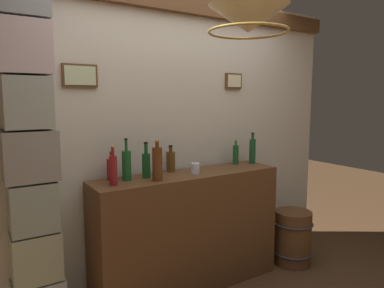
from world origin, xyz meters
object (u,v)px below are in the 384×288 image
object	(u,v)px
liquor_bottle_rye	(127,165)
glass_tumbler_rocks	(195,168)
wooden_barrel	(293,237)
pendant_lamp	(248,20)
liquor_bottle_bourbon	(171,161)
liquor_bottle_whiskey	(236,154)
liquor_bottle_rum	(112,169)
liquor_bottle_brandy	(113,170)
liquor_bottle_scotch	(252,151)
liquor_bottle_sherry	(157,163)
liquor_bottle_mezcal	(146,164)

from	to	relation	value
liquor_bottle_rye	glass_tumbler_rocks	distance (m)	0.57
wooden_barrel	pendant_lamp	bearing A→B (deg)	-155.13
liquor_bottle_bourbon	liquor_bottle_whiskey	world-z (taller)	liquor_bottle_whiskey
wooden_barrel	liquor_bottle_rum	bearing A→B (deg)	169.72
liquor_bottle_whiskey	liquor_bottle_brandy	bearing A→B (deg)	-173.08
liquor_bottle_rye	glass_tumbler_rocks	world-z (taller)	liquor_bottle_rye
liquor_bottle_rum	glass_tumbler_rocks	xyz separation A→B (m)	(0.65, -0.16, -0.04)
liquor_bottle_rum	liquor_bottle_scotch	world-z (taller)	liquor_bottle_scotch
liquor_bottle_whiskey	wooden_barrel	size ratio (longest dim) A/B	0.45
liquor_bottle_rye	liquor_bottle_brandy	bearing A→B (deg)	-146.15
glass_tumbler_rocks	wooden_barrel	xyz separation A→B (m)	(1.04, -0.15, -0.77)
liquor_bottle_sherry	liquor_bottle_rye	xyz separation A→B (m)	(-0.19, 0.14, -0.01)
liquor_bottle_scotch	liquor_bottle_whiskey	xyz separation A→B (m)	(-0.16, 0.05, -0.03)
liquor_bottle_scotch	wooden_barrel	world-z (taller)	liquor_bottle_scotch
liquor_bottle_bourbon	liquor_bottle_mezcal	distance (m)	0.29
liquor_bottle_rum	liquor_bottle_mezcal	world-z (taller)	liquor_bottle_mezcal
liquor_bottle_mezcal	glass_tumbler_rocks	xyz separation A→B (m)	(0.40, -0.08, -0.06)
liquor_bottle_rye	liquor_bottle_brandy	world-z (taller)	liquor_bottle_rye
liquor_bottle_sherry	liquor_bottle_bourbon	world-z (taller)	liquor_bottle_sherry
pendant_lamp	liquor_bottle_rum	bearing A→B (deg)	128.07
liquor_bottle_whiskey	wooden_barrel	world-z (taller)	liquor_bottle_whiskey
liquor_bottle_bourbon	glass_tumbler_rocks	distance (m)	0.23
liquor_bottle_sherry	pendant_lamp	distance (m)	1.18
liquor_bottle_scotch	liquor_bottle_rum	bearing A→B (deg)	177.23
glass_tumbler_rocks	liquor_bottle_rye	bearing A→B (deg)	171.35
liquor_bottle_brandy	glass_tumbler_rocks	xyz separation A→B (m)	(0.70, 0.01, -0.07)
liquor_bottle_whiskey	liquor_bottle_rum	bearing A→B (deg)	179.36
liquor_bottle_rye	wooden_barrel	size ratio (longest dim) A/B	0.61
liquor_bottle_bourbon	liquor_bottle_scotch	world-z (taller)	liquor_bottle_scotch
pendant_lamp	liquor_bottle_brandy	bearing A→B (deg)	136.71
liquor_bottle_sherry	liquor_bottle_rum	distance (m)	0.35
liquor_bottle_mezcal	liquor_bottle_rye	distance (m)	0.16
liquor_bottle_sherry	liquor_bottle_scotch	world-z (taller)	liquor_bottle_sherry
liquor_bottle_bourbon	liquor_bottle_mezcal	world-z (taller)	liquor_bottle_mezcal
liquor_bottle_sherry	pendant_lamp	bearing A→B (deg)	-59.64
liquor_bottle_scotch	glass_tumbler_rocks	bearing A→B (deg)	-172.68
glass_tumbler_rocks	wooden_barrel	world-z (taller)	glass_tumbler_rocks
liquor_bottle_whiskey	glass_tumbler_rocks	xyz separation A→B (m)	(-0.55, -0.14, -0.05)
pendant_lamp	wooden_barrel	bearing A→B (deg)	24.87
liquor_bottle_sherry	liquor_bottle_mezcal	bearing A→B (deg)	102.07
liquor_bottle_sherry	liquor_bottle_brandy	distance (m)	0.33
wooden_barrel	liquor_bottle_sherry	bearing A→B (deg)	176.02
liquor_bottle_rye	liquor_bottle_whiskey	bearing A→B (deg)	3.01
liquor_bottle_whiskey	liquor_bottle_sherry	bearing A→B (deg)	-168.04
glass_tumbler_rocks	pendant_lamp	xyz separation A→B (m)	(-0.03, -0.64, 1.05)
liquor_bottle_mezcal	liquor_bottle_brandy	size ratio (longest dim) A/B	0.99
liquor_bottle_whiskey	pendant_lamp	xyz separation A→B (m)	(-0.57, -0.79, 1.00)
liquor_bottle_brandy	glass_tumbler_rocks	bearing A→B (deg)	0.64
pendant_lamp	liquor_bottle_whiskey	bearing A→B (deg)	53.84
liquor_bottle_rum	liquor_bottle_sherry	bearing A→B (deg)	-36.67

